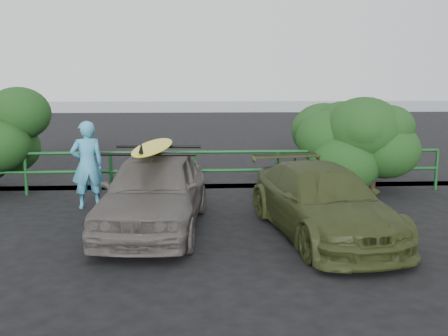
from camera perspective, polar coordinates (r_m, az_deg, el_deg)
The scene contains 9 objects.
ground at distance 7.41m, azimuth -11.13°, elevation -11.26°, with size 80.00×80.00×0.00m, color black.
ocean at distance 66.92m, azimuth -4.33°, elevation 7.30°, with size 200.00×200.00×0.00m, color slate.
guardrail at distance 12.08m, azimuth -8.10°, elevation -0.49°, with size 14.00×0.08×1.04m, color #154C20, non-canonical shape.
shrub_right at distance 13.09m, azimuth 14.42°, elevation 2.35°, with size 3.20×2.40×2.07m, color #1D4719, non-canonical shape.
sedan at distance 9.11m, azimuth -7.93°, elevation -2.57°, with size 1.67×4.16×1.42m, color #5D5653.
olive_vehicle at distance 8.83m, azimuth 11.12°, elevation -3.76°, with size 1.69×4.15×1.21m, color #353E1B.
man at distance 10.91m, azimuth -15.35°, elevation 0.35°, with size 0.68×0.44×1.86m, color #45A5CF.
roof_rack at distance 8.99m, azimuth -8.04°, elevation 2.02°, with size 1.60×1.12×0.05m, color black, non-canonical shape.
surfboard at distance 8.98m, azimuth -8.05°, elevation 2.44°, with size 0.56×2.72×0.08m, color yellow.
Camera 1 is at (0.99, -6.86, 2.61)m, focal length 40.00 mm.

